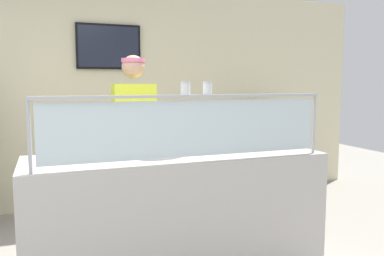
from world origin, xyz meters
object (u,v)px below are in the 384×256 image
object	(u,v)px
pizza_tray	(154,152)
parmesan_shaker	(185,89)
pizza_server	(152,150)
pepper_flake_shaker	(207,89)
worker_figure	(135,138)
pizza_box_stack	(270,119)

from	to	relation	value
pizza_tray	parmesan_shaker	size ratio (longest dim) A/B	5.46
pizza_server	pepper_flake_shaker	distance (m)	0.67
pizza_tray	worker_figure	size ratio (longest dim) A/B	0.29
pizza_tray	pepper_flake_shaker	distance (m)	0.69
pepper_flake_shaker	parmesan_shaker	bearing A→B (deg)	-180.00
pizza_tray	pepper_flake_shaker	world-z (taller)	pepper_flake_shaker
pepper_flake_shaker	pizza_box_stack	xyz separation A→B (m)	(1.67, 1.86, -0.42)
pizza_tray	worker_figure	xyz separation A→B (m)	(-0.02, 0.61, 0.04)
parmesan_shaker	worker_figure	distance (m)	1.10
pizza_tray	pizza_box_stack	bearing A→B (deg)	37.10
worker_figure	pizza_tray	bearing A→B (deg)	-88.29
pizza_tray	worker_figure	distance (m)	0.61
parmesan_shaker	worker_figure	size ratio (longest dim) A/B	0.05
pizza_server	parmesan_shaker	world-z (taller)	parmesan_shaker
worker_figure	pizza_box_stack	distance (m)	2.16
pizza_server	pizza_tray	bearing A→B (deg)	36.46
pepper_flake_shaker	pizza_server	bearing A→B (deg)	130.87
pizza_server	worker_figure	xyz separation A→B (m)	(0.00, 0.63, 0.02)
pizza_server	parmesan_shaker	distance (m)	0.61
parmesan_shaker	worker_figure	world-z (taller)	worker_figure
parmesan_shaker	pepper_flake_shaker	distance (m)	0.16
pizza_tray	pizza_box_stack	distance (m)	2.46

